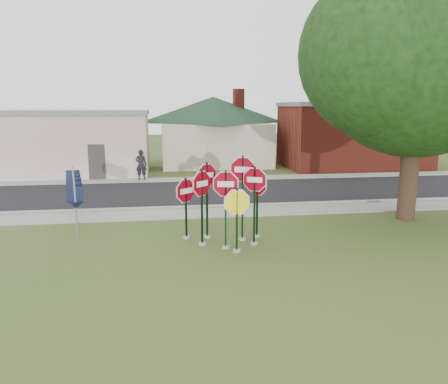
{
  "coord_description": "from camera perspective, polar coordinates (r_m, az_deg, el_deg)",
  "views": [
    {
      "loc": [
        -2.16,
        -12.24,
        4.41
      ],
      "look_at": [
        -0.07,
        2.0,
        1.6
      ],
      "focal_mm": 35.0,
      "sensor_mm": 36.0,
      "label": 1
    }
  ],
  "objects": [
    {
      "name": "building_house",
      "position": [
        34.5,
        -1.41,
        9.77
      ],
      "size": [
        11.6,
        11.6,
        6.2
      ],
      "color": "beige",
      "rests_on": "ground"
    },
    {
      "name": "road",
      "position": [
        22.77,
        -2.73,
        -0.09
      ],
      "size": [
        60.0,
        7.0,
        0.04
      ],
      "primitive_type": "cube",
      "color": "black",
      "rests_on": "ground"
    },
    {
      "name": "stop_sign_far_right",
      "position": [
        14.84,
        4.37,
        -0.37
      ],
      "size": [
        0.66,
        0.9,
        2.41
      ],
      "color": "gray",
      "rests_on": "ground"
    },
    {
      "name": "building_stucco",
      "position": [
        31.08,
        -21.14,
        6.13
      ],
      "size": [
        12.2,
        6.2,
        4.2
      ],
      "color": "silver",
      "rests_on": "ground"
    },
    {
      "name": "ground",
      "position": [
        13.19,
        1.59,
        -8.51
      ],
      "size": [
        120.0,
        120.0,
        0.0
      ],
      "primitive_type": "plane",
      "color": "#35491B",
      "rests_on": "ground"
    },
    {
      "name": "stop_sign_far_left",
      "position": [
        14.7,
        -5.0,
        -1.05
      ],
      "size": [
        0.89,
        0.71,
        2.22
      ],
      "color": "gray",
      "rests_on": "ground"
    },
    {
      "name": "route_sign_row",
      "position": [
        17.35,
        -18.95,
        -0.15
      ],
      "size": [
        1.43,
        4.63,
        2.0
      ],
      "color": "#59595E",
      "rests_on": "ground"
    },
    {
      "name": "curb",
      "position": [
        19.36,
        -1.71,
        -1.92
      ],
      "size": [
        60.0,
        0.2,
        0.14
      ],
      "primitive_type": "cube",
      "color": "gray",
      "rests_on": "ground"
    },
    {
      "name": "bg_tree_right",
      "position": [
        45.25,
        24.48,
        11.56
      ],
      "size": [
        5.6,
        5.6,
        8.4
      ],
      "color": "black",
      "rests_on": "ground"
    },
    {
      "name": "stop_sign_right",
      "position": [
        13.95,
        4.01,
        -0.29
      ],
      "size": [
        0.97,
        0.49,
        2.68
      ],
      "color": "gray",
      "rests_on": "ground"
    },
    {
      "name": "stop_sign_center",
      "position": [
        13.55,
        0.22,
        -0.73
      ],
      "size": [
        1.1,
        0.24,
        2.63
      ],
      "color": "gray",
      "rests_on": "ground"
    },
    {
      "name": "stop_sign_back_left",
      "position": [
        14.68,
        -2.26,
        0.45
      ],
      "size": [
        0.95,
        0.61,
        2.72
      ],
      "color": "gray",
      "rests_on": "ground"
    },
    {
      "name": "stop_sign_left",
      "position": [
        13.92,
        -2.92,
        -0.51
      ],
      "size": [
        0.83,
        0.81,
        2.6
      ],
      "color": "gray",
      "rests_on": "ground"
    },
    {
      "name": "sidewalk_near",
      "position": [
        18.4,
        -1.35,
        -2.74
      ],
      "size": [
        60.0,
        1.6,
        0.06
      ],
      "primitive_type": "cube",
      "color": "gray",
      "rests_on": "ground"
    },
    {
      "name": "pedestrian",
      "position": [
        26.91,
        -10.79,
        3.52
      ],
      "size": [
        0.71,
        0.5,
        1.83
      ],
      "primitive_type": "imported",
      "rotation": [
        0.0,
        0.0,
        3.05
      ],
      "color": "black",
      "rests_on": "sidewalk_far"
    },
    {
      "name": "building_brick",
      "position": [
        33.9,
        16.51,
        7.2
      ],
      "size": [
        10.2,
        6.2,
        4.75
      ],
      "color": "maroon",
      "rests_on": "ground"
    },
    {
      "name": "stop_sign_back_right",
      "position": [
        14.39,
        2.45,
        1.04
      ],
      "size": [
        1.1,
        0.41,
        2.98
      ],
      "color": "gray",
      "rests_on": "ground"
    },
    {
      "name": "oak_tree",
      "position": [
        18.59,
        24.13,
        16.78
      ],
      "size": [
        11.77,
        11.17,
        10.66
      ],
      "color": "black",
      "rests_on": "ground"
    },
    {
      "name": "stop_sign_yellow",
      "position": [
        13.31,
        1.69,
        -2.64
      ],
      "size": [
        1.12,
        0.24,
        2.13
      ],
      "color": "gray",
      "rests_on": "ground"
    },
    {
      "name": "sidewalk_far",
      "position": [
        26.99,
        -3.63,
        1.68
      ],
      "size": [
        60.0,
        1.6,
        0.06
      ],
      "primitive_type": "cube",
      "color": "gray",
      "rests_on": "ground"
    }
  ]
}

